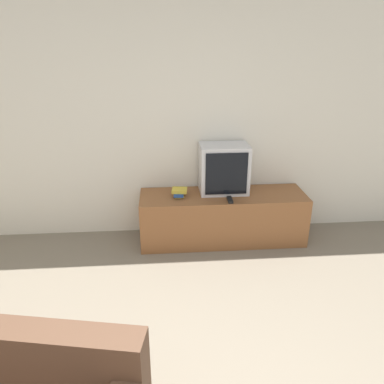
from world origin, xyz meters
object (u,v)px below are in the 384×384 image
object	(u,v)px
remote_on_stand	(230,200)
television	(224,169)
book_stack	(179,192)
tv_stand	(222,217)

from	to	relation	value
remote_on_stand	television	bearing A→B (deg)	96.26
television	remote_on_stand	size ratio (longest dim) A/B	3.40
book_stack	television	bearing A→B (deg)	11.27
tv_stand	remote_on_stand	xyz separation A→B (m)	(0.04, -0.17, 0.28)
tv_stand	book_stack	distance (m)	0.57
tv_stand	book_stack	size ratio (longest dim) A/B	8.91
television	book_stack	distance (m)	0.54
television	book_stack	world-z (taller)	television
television	book_stack	xyz separation A→B (m)	(-0.49, -0.10, -0.22)
tv_stand	remote_on_stand	bearing A→B (deg)	-76.24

